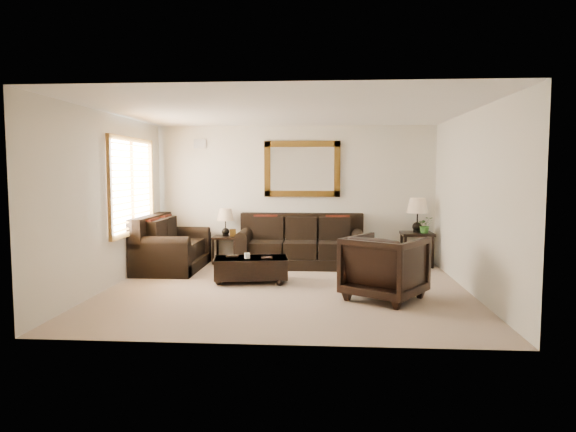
# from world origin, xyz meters

# --- Properties ---
(room) EXTENTS (5.51, 5.01, 2.71)m
(room) POSITION_xyz_m (0.00, 0.00, 1.35)
(room) COLOR gray
(room) RESTS_ON ground
(window) EXTENTS (0.07, 1.96, 1.66)m
(window) POSITION_xyz_m (-2.70, 0.90, 1.55)
(window) COLOR white
(window) RESTS_ON room
(mirror) EXTENTS (1.50, 0.06, 1.10)m
(mirror) POSITION_xyz_m (0.14, 2.47, 1.85)
(mirror) COLOR #472E0E
(mirror) RESTS_ON room
(air_vent) EXTENTS (0.25, 0.02, 0.18)m
(air_vent) POSITION_xyz_m (-1.90, 2.48, 2.35)
(air_vent) COLOR #999999
(air_vent) RESTS_ON room
(sofa) EXTENTS (2.40, 1.04, 0.98)m
(sofa) POSITION_xyz_m (0.14, 2.03, 0.36)
(sofa) COLOR black
(sofa) RESTS_ON room
(loveseat) EXTENTS (1.05, 1.77, 0.99)m
(loveseat) POSITION_xyz_m (-2.27, 1.51, 0.37)
(loveseat) COLOR black
(loveseat) RESTS_ON room
(end_table_left) EXTENTS (0.49, 0.49, 1.07)m
(end_table_left) POSITION_xyz_m (-1.35, 2.22, 0.70)
(end_table_left) COLOR black
(end_table_left) RESTS_ON room
(end_table_right) EXTENTS (0.59, 0.59, 1.30)m
(end_table_right) POSITION_xyz_m (2.35, 2.17, 0.85)
(end_table_right) COLOR black
(end_table_right) RESTS_ON room
(coffee_table) EXTENTS (1.27, 0.81, 0.50)m
(coffee_table) POSITION_xyz_m (-0.61, 0.50, 0.25)
(coffee_table) COLOR black
(coffee_table) RESTS_ON room
(armchair) EXTENTS (1.31, 1.30, 1.00)m
(armchair) POSITION_xyz_m (1.44, -0.48, 0.50)
(armchair) COLOR black
(armchair) RESTS_ON floor
(potted_plant) EXTENTS (0.31, 0.33, 0.24)m
(potted_plant) POSITION_xyz_m (2.48, 2.06, 0.76)
(potted_plant) COLOR #2C5E20
(potted_plant) RESTS_ON end_table_right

